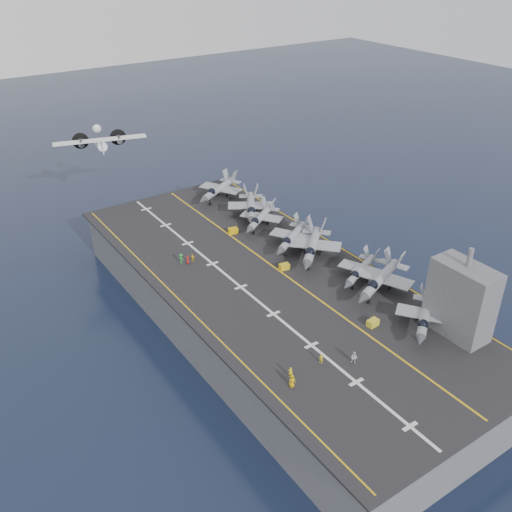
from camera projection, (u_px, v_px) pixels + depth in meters
ground at (268, 323)px, 109.84m from camera, size 500.00×500.00×0.00m
hull at (268, 302)px, 107.38m from camera, size 36.00×90.00×10.00m
flight_deck at (268, 278)px, 104.81m from camera, size 38.00×92.00×0.40m
foul_line at (281, 272)px, 106.17m from camera, size 0.35×90.00×0.02m
landing_centerline at (241, 287)px, 101.77m from camera, size 0.50×90.00×0.02m
deck_edge_port at (186, 307)px, 96.40m from camera, size 0.25×90.00×0.02m
deck_edge_stbd at (344, 250)px, 113.75m from camera, size 0.25×90.00×0.02m
island_superstructure at (463, 292)px, 86.76m from camera, size 5.00×10.00×15.00m
fighter_jet_1 at (425, 316)px, 90.13m from camera, size 16.43×15.38×4.75m
fighter_jet_2 at (381, 278)px, 99.16m from camera, size 18.80×15.85×5.55m
fighter_jet_3 at (361, 269)px, 102.79m from camera, size 15.23×13.06×4.46m
fighter_jet_4 at (312, 245)px, 109.52m from camera, size 19.36×19.09×5.67m
fighter_jet_5 at (292, 236)px, 113.56m from camera, size 17.10×15.52×4.94m
fighter_jet_6 at (260, 217)px, 121.53m from camera, size 16.27×15.05×4.70m
fighter_jet_7 at (251, 206)px, 125.66m from camera, size 17.10×18.61×5.38m
fighter_jet_8 at (219, 188)px, 134.45m from camera, size 18.09×16.11×5.25m
tow_cart_a at (373, 323)px, 91.50m from camera, size 1.97×1.36×1.13m
tow_cart_b at (284, 267)px, 106.93m from camera, size 2.05×1.53×1.12m
tow_cart_c at (233, 231)px, 119.81m from camera, size 2.20×1.72×1.17m
crew_0 at (292, 381)px, 78.93m from camera, size 1.38×1.07×2.05m
crew_1 at (291, 372)px, 80.63m from camera, size 1.16×1.30×1.81m
crew_3 at (181, 259)px, 108.63m from camera, size 1.28×1.46×2.04m
crew_4 at (193, 258)px, 109.25m from camera, size 1.14×1.22×1.69m
crew_5 at (188, 260)px, 108.70m from camera, size 1.18×1.12×1.64m
crew_6 at (321, 359)px, 83.39m from camera, size 0.98×1.14×1.60m
crew_7 at (354, 358)px, 83.23m from camera, size 1.30×1.47×2.05m
transport_plane at (101, 145)px, 130.19m from camera, size 23.75×19.14×4.90m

